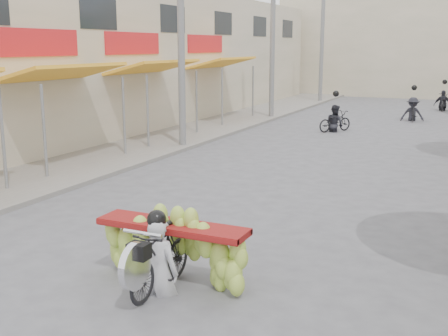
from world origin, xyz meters
TOP-DOWN VIEW (x-y plane):
  - sidewalk_left at (-7.00, 15.00)m, footprint 4.00×60.00m
  - shophouse_row_left at (-11.98, 13.98)m, footprint 9.77×40.00m
  - far_building at (0.00, 38.00)m, footprint 20.00×6.00m
  - utility_pole_mid at (-5.40, 12.00)m, footprint 0.60×0.24m
  - utility_pole_far at (-5.40, 21.00)m, footprint 0.60×0.24m
  - utility_pole_back at (-5.40, 30.00)m, footprint 0.60×0.24m
  - banana_motorbike at (0.01, 1.69)m, footprint 2.35×1.82m
  - bg_motorbike_a at (-1.51, 18.06)m, footprint 1.35×1.60m
  - bg_motorbike_b at (1.02, 23.00)m, footprint 1.14×1.78m
  - bg_motorbike_c at (2.03, 28.32)m, footprint 0.97×1.61m

SIDE VIEW (x-z plane):
  - sidewalk_left at x=-7.00m, z-range 0.00..0.12m
  - banana_motorbike at x=0.01m, z-range -0.34..1.74m
  - bg_motorbike_a at x=-1.51m, z-range -0.22..1.73m
  - bg_motorbike_c at x=2.03m, z-range -0.18..1.77m
  - bg_motorbike_b at x=1.02m, z-range -0.13..1.82m
  - shophouse_row_left at x=-11.98m, z-range 0.00..6.00m
  - far_building at x=0.00m, z-range 0.00..7.00m
  - utility_pole_mid at x=-5.40m, z-range 0.03..8.03m
  - utility_pole_far at x=-5.40m, z-range 0.03..8.03m
  - utility_pole_back at x=-5.40m, z-range 0.03..8.03m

